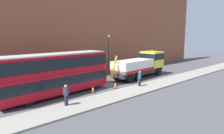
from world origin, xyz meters
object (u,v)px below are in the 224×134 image
at_px(pedestrian_bystander, 140,79).
at_px(street_lamp, 109,51).
at_px(traffic_cone_midway, 115,85).
at_px(traffic_cone_near_bus, 93,89).
at_px(pedestrian_onlooker, 66,95).
at_px(recovery_tow_truck, 141,65).
at_px(traffic_cone_near_truck, 139,80).
at_px(double_decker_bus, 57,72).

xyz_separation_m(pedestrian_bystander, street_lamp, (2.60, 8.17, 2.49)).
distance_m(pedestrian_bystander, traffic_cone_midway, 2.83).
xyz_separation_m(pedestrian_bystander, traffic_cone_near_bus, (-5.15, 1.79, -0.64)).
distance_m(pedestrian_onlooker, traffic_cone_midway, 7.06).
height_order(recovery_tow_truck, traffic_cone_near_bus, recovery_tow_truck).
height_order(pedestrian_bystander, traffic_cone_near_truck, pedestrian_bystander).
height_order(recovery_tow_truck, traffic_cone_near_truck, recovery_tow_truck).
height_order(pedestrian_onlooker, traffic_cone_near_bus, pedestrian_onlooker).
distance_m(pedestrian_bystander, traffic_cone_near_bus, 5.49).
height_order(recovery_tow_truck, pedestrian_bystander, recovery_tow_truck).
relative_size(recovery_tow_truck, pedestrian_onlooker, 5.98).
height_order(double_decker_bus, pedestrian_onlooker, double_decker_bus).
height_order(double_decker_bus, traffic_cone_near_bus, double_decker_bus).
height_order(pedestrian_onlooker, pedestrian_bystander, same).
height_order(traffic_cone_near_bus, street_lamp, street_lamp).
height_order(recovery_tow_truck, pedestrian_onlooker, recovery_tow_truck).
relative_size(recovery_tow_truck, double_decker_bus, 0.92).
bearing_deg(recovery_tow_truck, pedestrian_bystander, -145.97).
height_order(traffic_cone_near_bus, traffic_cone_near_truck, same).
xyz_separation_m(traffic_cone_near_truck, street_lamp, (1.13, 6.82, 3.13)).
bearing_deg(traffic_cone_midway, traffic_cone_near_truck, -2.04).
distance_m(pedestrian_onlooker, traffic_cone_near_truck, 10.75).
xyz_separation_m(recovery_tow_truck, pedestrian_onlooker, (-13.67, -3.58, -0.77)).
distance_m(pedestrian_onlooker, pedestrian_bystander, 9.17).
bearing_deg(traffic_cone_near_bus, recovery_tow_truck, 10.29).
height_order(recovery_tow_truck, double_decker_bus, double_decker_bus).
relative_size(traffic_cone_near_bus, street_lamp, 0.12).
relative_size(recovery_tow_truck, traffic_cone_midway, 14.19).
distance_m(double_decker_bus, street_lamp, 11.77).
height_order(pedestrian_onlooker, traffic_cone_near_truck, pedestrian_onlooker).
height_order(traffic_cone_near_bus, traffic_cone_midway, same).
relative_size(pedestrian_bystander, traffic_cone_near_bus, 2.38).
xyz_separation_m(double_decker_bus, street_lamp, (10.73, 4.67, 1.24)).
distance_m(traffic_cone_near_bus, traffic_cone_midway, 2.85).
bearing_deg(pedestrian_bystander, traffic_cone_near_bus, 46.84).
distance_m(recovery_tow_truck, traffic_cone_midway, 7.26).
bearing_deg(recovery_tow_truck, traffic_cone_near_bus, -173.89).
xyz_separation_m(double_decker_bus, traffic_cone_near_bus, (2.99, -1.72, -1.89)).
bearing_deg(street_lamp, pedestrian_onlooker, -145.11).
bearing_deg(double_decker_bus, traffic_cone_near_bus, -34.06).
bearing_deg(recovery_tow_truck, street_lamp, 108.12).
distance_m(double_decker_bus, traffic_cone_midway, 6.44).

